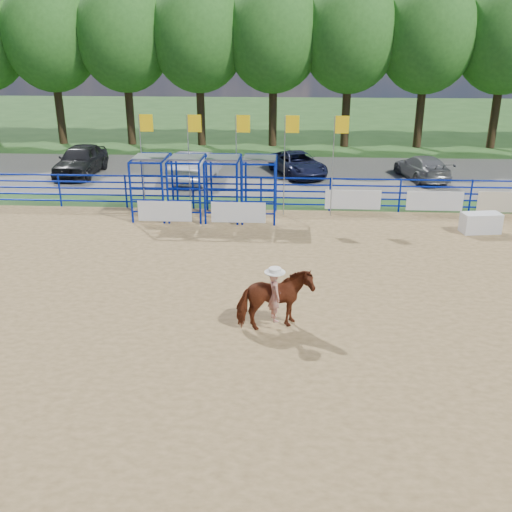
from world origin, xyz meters
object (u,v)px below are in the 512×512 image
car_b (196,166)px  car_d (422,167)px  car_c (298,164)px  horse_and_rider (275,297)px  car_a (81,160)px  announcer_table (481,223)px

car_b → car_d: (11.99, 1.02, -0.15)m
car_b → car_c: size_ratio=1.05×
car_b → car_d: bearing=-167.5°
horse_and_rider → car_d: size_ratio=0.54×
horse_and_rider → car_a: (-11.14, 17.18, -0.07)m
horse_and_rider → car_c: horse_and_rider is taller
horse_and_rider → car_b: (-4.60, 16.19, -0.12)m
horse_and_rider → car_a: 20.48m
announcer_table → car_a: size_ratio=0.30×
car_c → car_d: 6.63m
car_b → car_c: 5.61m
announcer_table → horse_and_rider: horse_and_rider is taller
car_a → car_b: 6.61m
car_a → horse_and_rider: bearing=-57.5°
car_b → car_d: size_ratio=1.09×
car_a → announcer_table: bearing=-25.6°
horse_and_rider → car_c: 17.79m
announcer_table → car_a: car_a is taller
horse_and_rider → car_d: 18.73m
announcer_table → car_c: size_ratio=0.32×
car_b → car_d: 12.03m
announcer_table → car_b: 14.69m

